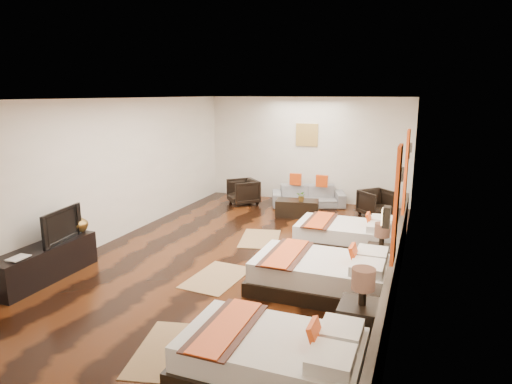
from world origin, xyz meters
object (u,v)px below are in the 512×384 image
at_px(nightstand_b, 380,258).
at_px(bed_mid, 322,274).
at_px(nightstand_a, 361,321).
at_px(armchair_left, 243,192).
at_px(bed_far, 346,235).
at_px(tv, 57,225).
at_px(sofa, 308,196).
at_px(figurine, 78,222).
at_px(table_plant, 302,196).
at_px(bed_near, 274,357).
at_px(coffee_table, 297,208).
at_px(armchair_right, 377,203).
at_px(tv_console, 45,263).
at_px(book, 12,257).

bearing_deg(nightstand_b, bed_mid, -130.56).
height_order(nightstand_a, armchair_left, nightstand_a).
bearing_deg(bed_far, tv, -144.57).
relative_size(bed_far, sofa, 1.01).
distance_m(figurine, table_plant, 5.02).
bearing_deg(bed_near, bed_far, 90.01).
bearing_deg(table_plant, bed_near, -77.42).
xyz_separation_m(bed_mid, coffee_table, (-1.47, 3.82, -0.07)).
distance_m(bed_mid, table_plant, 3.99).
xyz_separation_m(tv, armchair_right, (4.45, 5.38, -0.50)).
distance_m(nightstand_a, tv, 4.94).
bearing_deg(table_plant, nightstand_a, -67.73).
bearing_deg(coffee_table, table_plant, -31.21).
height_order(tv_console, tv, tv).
bearing_deg(nightstand_b, table_plant, 126.02).
bearing_deg(table_plant, bed_mid, -70.34).
bearing_deg(table_plant, sofa, 96.43).
distance_m(sofa, table_plant, 1.16).
xyz_separation_m(bed_near, nightstand_b, (0.75, 3.12, 0.06)).
distance_m(bed_far, book, 5.65).
bearing_deg(bed_mid, bed_near, -90.04).
bearing_deg(coffee_table, book, -116.30).
height_order(coffee_table, table_plant, table_plant).
distance_m(figurine, armchair_left, 4.98).
distance_m(bed_mid, coffee_table, 4.10).
distance_m(nightstand_a, figurine, 5.06).
relative_size(bed_mid, nightstand_b, 2.29).
xyz_separation_m(bed_mid, nightstand_b, (0.75, 0.88, 0.05)).
bearing_deg(tv, armchair_right, -47.60).
relative_size(nightstand_b, armchair_left, 1.22).
bearing_deg(tv_console, armchair_left, 79.37).
bearing_deg(bed_mid, armchair_right, 86.14).
relative_size(tv_console, figurine, 5.12).
bearing_deg(armchair_right, book, -172.17).
xyz_separation_m(sofa, armchair_left, (-1.67, -0.39, 0.06)).
xyz_separation_m(bed_far, armchair_right, (0.31, 2.44, 0.08)).
distance_m(bed_mid, tv_console, 4.35).
xyz_separation_m(tv, coffee_table, (2.68, 4.69, -0.62)).
bearing_deg(sofa, figurine, -137.40).
bearing_deg(armchair_right, bed_near, -138.85).
distance_m(bed_mid, figurine, 4.24).
bearing_deg(nightstand_a, table_plant, 112.27).
relative_size(nightstand_a, armchair_right, 1.40).
distance_m(armchair_left, armchair_right, 3.44).
distance_m(nightstand_a, table_plant, 5.51).
bearing_deg(bed_mid, nightstand_b, 49.44).
bearing_deg(sofa, tv_console, -134.30).
xyz_separation_m(bed_near, sofa, (-1.46, 7.12, 0.02)).
xyz_separation_m(tv_console, sofa, (2.73, 6.02, -0.00)).
bearing_deg(figurine, tv, -84.27).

